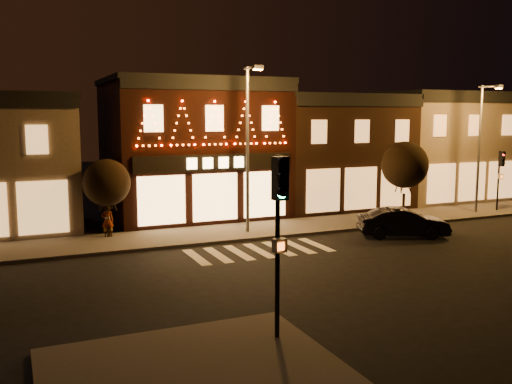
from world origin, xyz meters
TOP-DOWN VIEW (x-y plane):
  - ground at (0.00, 0.00)m, footprint 120.00×120.00m
  - sidewalk_far at (2.00, 8.00)m, footprint 44.00×4.00m
  - building_pulp at (0.00, 13.98)m, footprint 10.20×8.34m
  - building_right_a at (9.50, 13.99)m, footprint 9.20×8.28m
  - building_right_b at (18.50, 13.99)m, footprint 9.20×8.28m
  - traffic_signal_near at (-3.83, -5.93)m, footprint 0.40×0.52m
  - traffic_signal_far at (18.15, 7.27)m, footprint 0.33×0.44m
  - streetlamp_mid at (0.91, 7.33)m, footprint 0.55×1.93m
  - streetlamp_right at (16.37, 7.18)m, footprint 0.63×1.80m
  - tree_left at (-5.93, 9.14)m, footprint 2.32×2.32m
  - tree_right at (10.71, 7.32)m, footprint 2.71×2.71m
  - dark_sedan at (7.91, 3.76)m, footprint 4.74×3.16m
  - pedestrian at (-5.96, 9.16)m, footprint 0.60×0.40m

SIDE VIEW (x-z plane):
  - ground at x=0.00m, z-range 0.00..0.00m
  - sidewalk_far at x=2.00m, z-range 0.00..0.15m
  - dark_sedan at x=7.91m, z-range 0.00..1.48m
  - pedestrian at x=-5.96m, z-range 0.15..1.76m
  - tree_left at x=-5.93m, z-range 0.93..4.80m
  - traffic_signal_far at x=18.15m, z-range 0.96..4.77m
  - tree_right at x=10.71m, z-range 1.05..5.58m
  - traffic_signal_near at x=-3.83m, z-range 1.17..6.12m
  - building_right_a at x=9.50m, z-range 0.01..7.51m
  - building_right_b at x=18.50m, z-range 0.01..7.81m
  - building_pulp at x=0.00m, z-range 0.01..8.31m
  - streetlamp_right at x=16.37m, z-range 0.83..8.66m
  - streetlamp_mid at x=0.91m, z-range 0.88..9.31m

